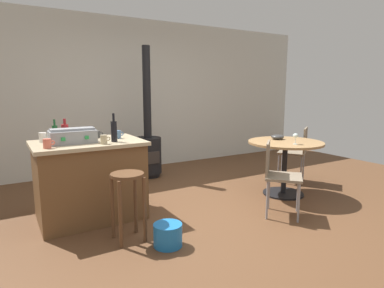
# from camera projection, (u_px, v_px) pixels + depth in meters

# --- Properties ---
(ground_plane) EXTENTS (8.80, 8.80, 0.00)m
(ground_plane) POSITION_uv_depth(u_px,v_px,m) (204.00, 214.00, 3.87)
(ground_plane) COLOR brown
(back_wall) EXTENTS (8.00, 0.10, 2.70)m
(back_wall) POSITION_uv_depth(u_px,v_px,m) (125.00, 95.00, 5.89)
(back_wall) COLOR beige
(back_wall) RESTS_ON ground_plane
(kitchen_island) EXTENTS (1.18, 0.81, 0.89)m
(kitchen_island) POSITION_uv_depth(u_px,v_px,m) (90.00, 180.00, 3.71)
(kitchen_island) COLOR brown
(kitchen_island) RESTS_ON ground_plane
(wooden_stool) EXTENTS (0.32, 0.32, 0.67)m
(wooden_stool) POSITION_uv_depth(u_px,v_px,m) (128.00, 192.00, 3.14)
(wooden_stool) COLOR brown
(wooden_stool) RESTS_ON ground_plane
(dining_table) EXTENTS (1.01, 1.01, 0.75)m
(dining_table) POSITION_uv_depth(u_px,v_px,m) (285.00, 154.00, 4.51)
(dining_table) COLOR black
(dining_table) RESTS_ON ground_plane
(folding_chair_near) EXTENTS (0.56, 0.56, 0.87)m
(folding_chair_near) POSITION_uv_depth(u_px,v_px,m) (297.00, 150.00, 5.15)
(folding_chair_near) COLOR #7F705B
(folding_chair_near) RESTS_ON ground_plane
(folding_chair_far) EXTENTS (0.57, 0.57, 0.86)m
(folding_chair_far) POSITION_uv_depth(u_px,v_px,m) (278.00, 172.00, 3.78)
(folding_chair_far) COLOR #7F705B
(folding_chair_far) RESTS_ON ground_plane
(wood_stove) EXTENTS (0.44, 0.45, 2.15)m
(wood_stove) POSITION_uv_depth(u_px,v_px,m) (148.00, 146.00, 5.46)
(wood_stove) COLOR black
(wood_stove) RESTS_ON ground_plane
(toolbox) EXTENTS (0.47, 0.27, 0.16)m
(toolbox) POSITION_uv_depth(u_px,v_px,m) (73.00, 136.00, 3.50)
(toolbox) COLOR gray
(toolbox) RESTS_ON kitchen_island
(bottle_0) EXTENTS (0.08, 0.08, 0.24)m
(bottle_0) POSITION_uv_depth(u_px,v_px,m) (65.00, 131.00, 3.78)
(bottle_0) COLOR maroon
(bottle_0) RESTS_ON kitchen_island
(bottle_1) EXTENTS (0.06, 0.06, 0.24)m
(bottle_1) POSITION_uv_depth(u_px,v_px,m) (55.00, 133.00, 3.64)
(bottle_1) COLOR #194C23
(bottle_1) RESTS_ON kitchen_island
(bottle_2) EXTENTS (0.07, 0.07, 0.31)m
(bottle_2) POSITION_uv_depth(u_px,v_px,m) (114.00, 131.00, 3.59)
(bottle_2) COLOR black
(bottle_2) RESTS_ON kitchen_island
(cup_0) EXTENTS (0.11, 0.08, 0.11)m
(cup_0) POSITION_uv_depth(u_px,v_px,m) (43.00, 137.00, 3.57)
(cup_0) COLOR white
(cup_0) RESTS_ON kitchen_island
(cup_1) EXTENTS (0.11, 0.08, 0.09)m
(cup_1) POSITION_uv_depth(u_px,v_px,m) (47.00, 144.00, 3.20)
(cup_1) COLOR #DB6651
(cup_1) RESTS_ON kitchen_island
(cup_2) EXTENTS (0.12, 0.09, 0.08)m
(cup_2) POSITION_uv_depth(u_px,v_px,m) (97.00, 134.00, 3.90)
(cup_2) COLOR #383838
(cup_2) RESTS_ON kitchen_island
(cup_3) EXTENTS (0.12, 0.09, 0.09)m
(cup_3) POSITION_uv_depth(u_px,v_px,m) (117.00, 134.00, 3.85)
(cup_3) COLOR #4C7099
(cup_3) RESTS_ON kitchen_island
(cup_4) EXTENTS (0.11, 0.07, 0.10)m
(cup_4) POSITION_uv_depth(u_px,v_px,m) (104.00, 139.00, 3.45)
(cup_4) COLOR tan
(cup_4) RESTS_ON kitchen_island
(wine_glass) EXTENTS (0.07, 0.07, 0.14)m
(wine_glass) POSITION_uv_depth(u_px,v_px,m) (296.00, 136.00, 4.24)
(wine_glass) COLOR silver
(wine_glass) RESTS_ON dining_table
(serving_bowl) EXTENTS (0.18, 0.18, 0.07)m
(serving_bowl) POSITION_uv_depth(u_px,v_px,m) (278.00, 137.00, 4.67)
(serving_bowl) COLOR #383838
(serving_bowl) RESTS_ON dining_table
(plastic_bucket) EXTENTS (0.27, 0.27, 0.22)m
(plastic_bucket) POSITION_uv_depth(u_px,v_px,m) (168.00, 235.00, 3.08)
(plastic_bucket) COLOR blue
(plastic_bucket) RESTS_ON ground_plane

